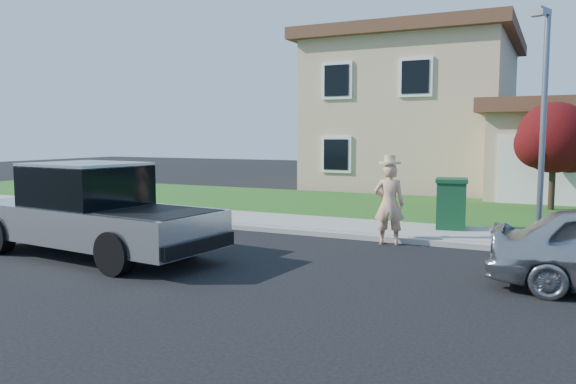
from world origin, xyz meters
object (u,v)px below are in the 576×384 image
object	(u,v)px
pickup_truck	(91,212)
street_lamp	(542,118)
trash_bin	(451,203)
woman	(389,202)
ornamental_tree	(555,141)

from	to	relation	value
pickup_truck	street_lamp	size ratio (longest dim) A/B	1.21
trash_bin	street_lamp	size ratio (longest dim) A/B	0.25
street_lamp	woman	bearing A→B (deg)	-158.25
woman	trash_bin	size ratio (longest dim) A/B	1.63
street_lamp	ornamental_tree	bearing A→B (deg)	108.08
ornamental_tree	street_lamp	distance (m)	7.04
woman	ornamental_tree	distance (m)	7.90
pickup_truck	trash_bin	xyz separation A→B (m)	(6.01, 5.53, -0.10)
trash_bin	ornamental_tree	bearing A→B (deg)	58.62
pickup_truck	street_lamp	distance (m)	9.00
trash_bin	pickup_truck	bearing A→B (deg)	-146.27
ornamental_tree	trash_bin	size ratio (longest dim) A/B	2.74
woman	trash_bin	distance (m)	2.14
pickup_truck	woman	world-z (taller)	woman
pickup_truck	street_lamp	world-z (taller)	street_lamp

